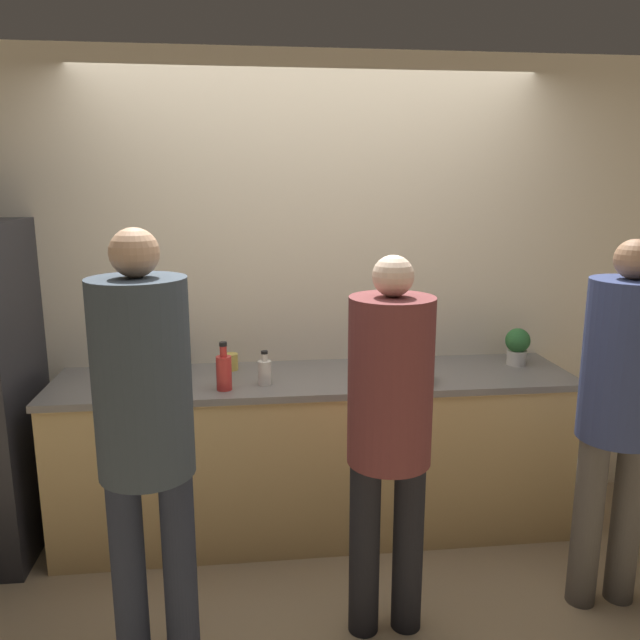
# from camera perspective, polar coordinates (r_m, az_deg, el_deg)

# --- Properties ---
(ground_plane) EXTENTS (14.00, 14.00, 0.00)m
(ground_plane) POSITION_cam_1_polar(r_m,az_deg,el_deg) (3.42, 0.31, -21.36)
(ground_plane) COLOR #9E8460
(wall_back) EXTENTS (5.20, 0.06, 2.60)m
(wall_back) POSITION_cam_1_polar(r_m,az_deg,el_deg) (3.58, -1.00, 2.74)
(wall_back) COLOR beige
(wall_back) RESTS_ON ground_plane
(counter) EXTENTS (2.76, 0.67, 0.89)m
(counter) POSITION_cam_1_polar(r_m,az_deg,el_deg) (3.52, -0.42, -11.95)
(counter) COLOR tan
(counter) RESTS_ON ground_plane
(person_left) EXTENTS (0.35, 0.35, 1.75)m
(person_left) POSITION_cam_1_polar(r_m,az_deg,el_deg) (2.41, -15.72, -8.75)
(person_left) COLOR #232838
(person_left) RESTS_ON ground_plane
(person_center) EXTENTS (0.34, 0.34, 1.63)m
(person_center) POSITION_cam_1_polar(r_m,az_deg,el_deg) (2.57, 6.38, -8.94)
(person_center) COLOR black
(person_center) RESTS_ON ground_plane
(person_right) EXTENTS (0.34, 0.34, 1.68)m
(person_right) POSITION_cam_1_polar(r_m,az_deg,el_deg) (3.02, 25.75, -6.34)
(person_right) COLOR #4C4742
(person_right) RESTS_ON ground_plane
(fruit_bowl) EXTENTS (0.34, 0.34, 0.11)m
(fruit_bowl) POSITION_cam_1_polar(r_m,az_deg,el_deg) (3.28, 7.37, -4.94)
(fruit_bowl) COLOR brown
(fruit_bowl) RESTS_ON counter
(utensil_crock) EXTENTS (0.13, 0.13, 0.26)m
(utensil_crock) POSITION_cam_1_polar(r_m,az_deg,el_deg) (3.56, -13.04, -3.11)
(utensil_crock) COLOR #3D424C
(utensil_crock) RESTS_ON counter
(bottle_clear) EXTENTS (0.07, 0.07, 0.18)m
(bottle_clear) POSITION_cam_1_polar(r_m,az_deg,el_deg) (3.20, -5.08, -4.70)
(bottle_clear) COLOR silver
(bottle_clear) RESTS_ON counter
(bottle_red) EXTENTS (0.08, 0.08, 0.24)m
(bottle_red) POSITION_cam_1_polar(r_m,az_deg,el_deg) (3.14, -8.77, -4.64)
(bottle_red) COLOR red
(bottle_red) RESTS_ON counter
(cup_yellow) EXTENTS (0.08, 0.08, 0.09)m
(cup_yellow) POSITION_cam_1_polar(r_m,az_deg,el_deg) (3.48, -8.16, -3.81)
(cup_yellow) COLOR gold
(cup_yellow) RESTS_ON counter
(potted_plant) EXTENTS (0.14, 0.14, 0.21)m
(potted_plant) POSITION_cam_1_polar(r_m,az_deg,el_deg) (3.69, 17.60, -2.21)
(potted_plant) COLOR beige
(potted_plant) RESTS_ON counter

